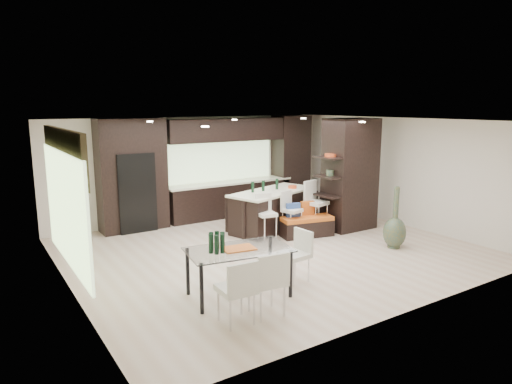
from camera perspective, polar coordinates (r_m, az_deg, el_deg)
ground at (r=9.72m, az=1.94°, el=-7.24°), size 8.00×8.00×0.00m
back_wall at (r=12.38m, az=-7.33°, el=3.05°), size 8.00×0.02×2.70m
left_wall at (r=7.86m, az=-22.71°, el=-2.28°), size 0.02×7.00×2.70m
right_wall at (r=12.10m, az=17.74°, el=2.43°), size 0.02×7.00×2.70m
ceiling at (r=9.24m, az=2.05°, el=8.88°), size 8.00×7.00×0.02m
window_left at (r=8.06m, az=-22.69°, el=-1.97°), size 0.04×3.20×1.90m
window_back at (r=12.59m, az=-4.80°, el=4.15°), size 3.40×0.04×1.20m
stone_accent at (r=7.92m, az=-22.95°, el=4.42°), size 0.08×3.00×0.80m
ceiling_spots at (r=9.45m, az=1.17°, el=8.81°), size 4.00×3.00×0.02m
back_cabinetry at (r=12.31m, az=-4.56°, el=3.06°), size 6.80×0.68×2.70m
refrigerator at (r=11.40m, az=-15.07°, el=0.05°), size 0.90×0.68×1.90m
partition_column at (r=11.34m, az=11.67°, el=2.19°), size 1.20×0.80×2.70m
kitchen_island at (r=11.17m, az=2.06°, el=-2.26°), size 2.50×1.64×0.96m
stool_left at (r=10.16m, az=1.33°, el=-3.86°), size 0.44×0.44×0.87m
stool_mid at (r=10.56m, az=4.51°, el=-3.33°), size 0.47×0.47×0.87m
stool_right at (r=10.96m, az=7.56°, el=-2.50°), size 0.53×0.53×1.00m
bench at (r=10.69m, az=6.39°, el=-4.30°), size 1.29×0.72×0.47m
floor_vase at (r=10.13m, az=17.02°, el=-3.07°), size 0.50×0.50×1.33m
dining_table at (r=7.38m, az=-2.16°, el=-10.03°), size 1.75×1.16×0.78m
chair_near at (r=6.74m, az=1.32°, el=-11.54°), size 0.54×0.54×0.91m
chair_far at (r=6.51m, az=-2.52°, el=-12.57°), size 0.49×0.49×0.87m
chair_end at (r=7.97m, az=4.83°, el=-8.29°), size 0.48×0.48×0.83m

